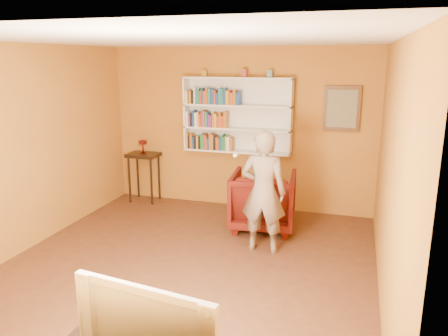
{
  "coord_description": "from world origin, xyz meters",
  "views": [
    {
      "loc": [
        1.89,
        -4.54,
        2.5
      ],
      "look_at": [
        0.26,
        0.75,
        1.11
      ],
      "focal_mm": 35.0,
      "sensor_mm": 36.0,
      "label": 1
    }
  ],
  "objects_px": {
    "bookshelf": "(238,115)",
    "console_table": "(144,162)",
    "ruby_lustre": "(143,144)",
    "television": "(153,321)",
    "person": "(263,192)",
    "armchair": "(263,200)"
  },
  "relations": [
    {
      "from": "bookshelf",
      "to": "console_table",
      "type": "xyz_separation_m",
      "value": [
        -1.69,
        -0.16,
        -0.87
      ]
    },
    {
      "from": "armchair",
      "to": "person",
      "type": "bearing_deg",
      "value": 95.71
    },
    {
      "from": "bookshelf",
      "to": "person",
      "type": "bearing_deg",
      "value": -64.1
    },
    {
      "from": "ruby_lustre",
      "to": "television",
      "type": "distance_m",
      "value": 5.1
    },
    {
      "from": "person",
      "to": "television",
      "type": "relative_size",
      "value": 1.57
    },
    {
      "from": "console_table",
      "to": "television",
      "type": "relative_size",
      "value": 0.84
    },
    {
      "from": "ruby_lustre",
      "to": "armchair",
      "type": "bearing_deg",
      "value": -15.87
    },
    {
      "from": "television",
      "to": "armchair",
      "type": "bearing_deg",
      "value": 98.66
    },
    {
      "from": "person",
      "to": "bookshelf",
      "type": "bearing_deg",
      "value": -64.57
    },
    {
      "from": "armchair",
      "to": "person",
      "type": "height_order",
      "value": "person"
    },
    {
      "from": "bookshelf",
      "to": "armchair",
      "type": "distance_m",
      "value": 1.55
    },
    {
      "from": "bookshelf",
      "to": "armchair",
      "type": "bearing_deg",
      "value": -52.76
    },
    {
      "from": "console_table",
      "to": "person",
      "type": "relative_size",
      "value": 0.54
    },
    {
      "from": "armchair",
      "to": "television",
      "type": "distance_m",
      "value": 3.86
    },
    {
      "from": "console_table",
      "to": "television",
      "type": "distance_m",
      "value": 5.1
    },
    {
      "from": "ruby_lustre",
      "to": "person",
      "type": "relative_size",
      "value": 0.15
    },
    {
      "from": "console_table",
      "to": "armchair",
      "type": "bearing_deg",
      "value": -15.87
    },
    {
      "from": "console_table",
      "to": "bookshelf",
      "type": "bearing_deg",
      "value": 5.39
    },
    {
      "from": "bookshelf",
      "to": "television",
      "type": "relative_size",
      "value": 1.73
    },
    {
      "from": "bookshelf",
      "to": "person",
      "type": "height_order",
      "value": "bookshelf"
    },
    {
      "from": "bookshelf",
      "to": "console_table",
      "type": "height_order",
      "value": "bookshelf"
    },
    {
      "from": "armchair",
      "to": "television",
      "type": "relative_size",
      "value": 0.92
    }
  ]
}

